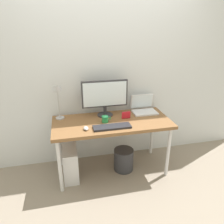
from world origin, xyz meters
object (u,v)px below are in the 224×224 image
(computer_tower, at_px, (70,163))
(wastebasket, at_px, (124,160))
(photo_frame, at_px, (126,115))
(mouse, at_px, (86,128))
(laptop, at_px, (143,108))
(keyboard, at_px, (112,127))
(desk_lamp, at_px, (57,93))
(desk, at_px, (112,126))
(coffee_mug, at_px, (105,119))
(monitor, at_px, (105,96))

(computer_tower, relative_size, wastebasket, 1.40)
(photo_frame, relative_size, computer_tower, 0.26)
(mouse, relative_size, computer_tower, 0.21)
(laptop, distance_m, keyboard, 0.66)
(laptop, relative_size, desk_lamp, 0.65)
(mouse, distance_m, photo_frame, 0.57)
(desk, height_order, coffee_mug, coffee_mug)
(desk, distance_m, laptop, 0.54)
(coffee_mug, bearing_deg, photo_frame, 9.89)
(desk_lamp, bearing_deg, monitor, -0.10)
(monitor, height_order, wastebasket, monitor)
(laptop, height_order, mouse, laptop)
(desk_lamp, xyz_separation_m, photo_frame, (0.82, -0.16, -0.30))
(keyboard, bearing_deg, monitor, 91.36)
(mouse, distance_m, computer_tower, 0.59)
(desk_lamp, relative_size, coffee_mug, 4.25)
(mouse, bearing_deg, wastebasket, 15.51)
(mouse, xyz_separation_m, photo_frame, (0.53, 0.20, 0.03))
(coffee_mug, height_order, computer_tower, coffee_mug)
(keyboard, relative_size, computer_tower, 1.05)
(laptop, height_order, computer_tower, laptop)
(desk, bearing_deg, mouse, -154.13)
(keyboard, relative_size, wastebasket, 1.47)
(desk, bearing_deg, monitor, 104.63)
(monitor, distance_m, mouse, 0.52)
(desk, xyz_separation_m, monitor, (-0.05, 0.19, 0.33))
(keyboard, distance_m, mouse, 0.30)
(laptop, relative_size, coffee_mug, 2.77)
(laptop, bearing_deg, coffee_mug, -158.99)
(laptop, xyz_separation_m, wastebasket, (-0.33, -0.23, -0.64))
(keyboard, bearing_deg, laptop, 36.38)
(computer_tower, height_order, wastebasket, computer_tower)
(desk_lamp, relative_size, wastebasket, 1.63)
(computer_tower, bearing_deg, laptop, 13.32)
(monitor, bearing_deg, computer_tower, -155.26)
(keyboard, height_order, mouse, mouse)
(desk_lamp, height_order, mouse, desk_lamp)
(desk, bearing_deg, photo_frame, 10.09)
(desk, height_order, laptop, laptop)
(desk, relative_size, mouse, 16.19)
(monitor, xyz_separation_m, wastebasket, (0.20, -0.22, -0.85))
(desk, height_order, desk_lamp, desk_lamp)
(laptop, xyz_separation_m, computer_tower, (-1.04, -0.25, -0.58))
(desk, relative_size, photo_frame, 13.24)
(desk_lamp, distance_m, mouse, 0.57)
(monitor, bearing_deg, wastebasket, -47.06)
(monitor, xyz_separation_m, desk_lamp, (-0.58, 0.00, 0.08))
(monitor, xyz_separation_m, coffee_mug, (-0.04, -0.21, -0.23))
(coffee_mug, bearing_deg, desk, 9.47)
(mouse, height_order, wastebasket, mouse)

